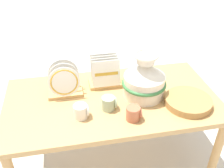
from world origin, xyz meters
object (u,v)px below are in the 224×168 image
dish_rack_square_plates (105,75)px  wicker_charger_stack (188,102)px  mug_sage_glaze (109,103)px  mug_terracotta_glaze (134,113)px  dish_rack_round_plates (65,84)px  ceramic_vase (144,79)px  mug_cream_glaze (81,111)px

dish_rack_square_plates → wicker_charger_stack: (0.47, -0.32, -0.05)m
mug_sage_glaze → mug_terracotta_glaze: bearing=-44.6°
mug_terracotta_glaze → mug_sage_glaze: bearing=135.4°
dish_rack_round_plates → dish_rack_square_plates: 0.29m
mug_terracotta_glaze → wicker_charger_stack: bearing=10.4°
wicker_charger_stack → mug_terracotta_glaze: 0.37m
dish_rack_round_plates → mug_sage_glaze: bearing=-38.6°
wicker_charger_stack → mug_terracotta_glaze: (-0.37, -0.07, 0.02)m
ceramic_vase → mug_terracotta_glaze: bearing=-119.6°
dish_rack_square_plates → mug_sage_glaze: size_ratio=2.52×
wicker_charger_stack → mug_sage_glaze: bearing=173.9°
mug_cream_glaze → mug_terracotta_glaze: size_ratio=1.00×
dish_rack_square_plates → dish_rack_round_plates: bearing=-165.9°
mug_cream_glaze → mug_sage_glaze: size_ratio=1.00×
dish_rack_round_plates → mug_sage_glaze: 0.33m
mug_terracotta_glaze → dish_rack_round_plates: bearing=139.3°
ceramic_vase → dish_rack_round_plates: (-0.50, 0.10, -0.04)m
ceramic_vase → wicker_charger_stack: bearing=-31.5°
ceramic_vase → dish_rack_round_plates: 0.51m
mug_sage_glaze → mug_cream_glaze: bearing=-165.6°
dish_rack_round_plates → ceramic_vase: bearing=-11.9°
dish_rack_square_plates → mug_sage_glaze: 0.27m
dish_rack_square_plates → ceramic_vase: bearing=-38.2°
ceramic_vase → mug_cream_glaze: ceramic_vase is taller
mug_sage_glaze → wicker_charger_stack: bearing=-6.1°
ceramic_vase → dish_rack_round_plates: size_ratio=1.38×
wicker_charger_stack → mug_sage_glaze: (-0.49, 0.05, 0.02)m
dish_rack_square_plates → mug_sage_glaze: bearing=-95.1°
mug_sage_glaze → ceramic_vase: bearing=21.6°
dish_rack_round_plates → dish_rack_square_plates: size_ratio=1.00×
wicker_charger_stack → mug_terracotta_glaze: size_ratio=3.26×
wicker_charger_stack → ceramic_vase: bearing=148.5°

